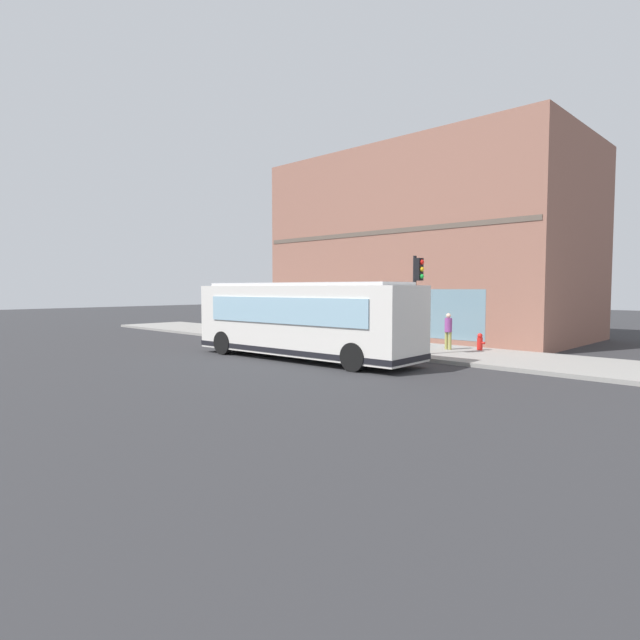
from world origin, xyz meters
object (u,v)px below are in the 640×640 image
at_px(newspaper_vending_box, 280,326).
at_px(pedestrian_near_hydrant, 448,329).
at_px(city_bus_nearside, 303,321).
at_px(fire_hydrant, 480,342).
at_px(pedestrian_near_building_entrance, 374,324).
at_px(traffic_light_near_corner, 417,286).

bearing_deg(newspaper_vending_box, pedestrian_near_hydrant, -89.99).
distance_m(city_bus_nearside, pedestrian_near_hydrant, 6.67).
bearing_deg(fire_hydrant, city_bus_nearside, 146.76).
height_order(pedestrian_near_building_entrance, newspaper_vending_box, pedestrian_near_building_entrance).
bearing_deg(newspaper_vending_box, traffic_light_near_corner, -103.03).
relative_size(fire_hydrant, newspaper_vending_box, 0.82).
relative_size(city_bus_nearside, pedestrian_near_building_entrance, 6.14).
bearing_deg(city_bus_nearside, pedestrian_near_building_entrance, 7.56).
relative_size(fire_hydrant, pedestrian_near_building_entrance, 0.45).
xyz_separation_m(city_bus_nearside, fire_hydrant, (6.58, -4.32, -1.04)).
bearing_deg(pedestrian_near_hydrant, pedestrian_near_building_entrance, 93.82).
bearing_deg(pedestrian_near_hydrant, newspaper_vending_box, 90.01).
distance_m(traffic_light_near_corner, pedestrian_near_hydrant, 3.20).
xyz_separation_m(city_bus_nearside, newspaper_vending_box, (5.83, 7.94, -0.95)).
distance_m(fire_hydrant, pedestrian_near_building_entrance, 5.19).
bearing_deg(fire_hydrant, pedestrian_near_building_entrance, 101.33).
xyz_separation_m(traffic_light_near_corner, pedestrian_near_hydrant, (2.59, 0.05, -1.88)).
bearing_deg(city_bus_nearside, newspaper_vending_box, 53.70).
bearing_deg(pedestrian_near_building_entrance, newspaper_vending_box, 87.92).
distance_m(traffic_light_near_corner, pedestrian_near_building_entrance, 4.96).
bearing_deg(city_bus_nearside, traffic_light_near_corner, -44.95).
height_order(traffic_light_near_corner, newspaper_vending_box, traffic_light_near_corner).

